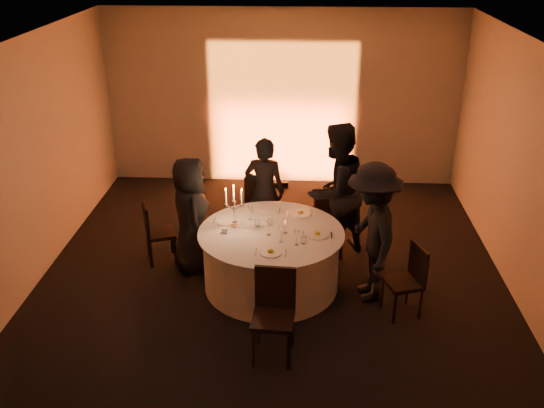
# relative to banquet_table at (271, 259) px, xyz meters

# --- Properties ---
(floor) EXTENTS (7.00, 7.00, 0.00)m
(floor) POSITION_rel_banquet_table_xyz_m (0.00, 0.00, -0.38)
(floor) COLOR black
(floor) RESTS_ON ground
(ceiling) EXTENTS (7.00, 7.00, 0.00)m
(ceiling) POSITION_rel_banquet_table_xyz_m (0.00, 0.00, 2.62)
(ceiling) COLOR white
(ceiling) RESTS_ON wall_back
(wall_back) EXTENTS (7.00, 0.00, 7.00)m
(wall_back) POSITION_rel_banquet_table_xyz_m (0.00, 3.50, 1.12)
(wall_back) COLOR #B8B2AB
(wall_back) RESTS_ON floor
(wall_front) EXTENTS (7.00, 0.00, 7.00)m
(wall_front) POSITION_rel_banquet_table_xyz_m (0.00, -3.50, 1.12)
(wall_front) COLOR #B8B2AB
(wall_front) RESTS_ON floor
(wall_left) EXTENTS (0.00, 7.00, 7.00)m
(wall_left) POSITION_rel_banquet_table_xyz_m (-3.00, 0.00, 1.12)
(wall_left) COLOR #B8B2AB
(wall_left) RESTS_ON floor
(wall_right) EXTENTS (0.00, 7.00, 7.00)m
(wall_right) POSITION_rel_banquet_table_xyz_m (3.00, 0.00, 1.12)
(wall_right) COLOR #B8B2AB
(wall_right) RESTS_ON floor
(uplighter_fixture) EXTENTS (0.25, 0.12, 0.10)m
(uplighter_fixture) POSITION_rel_banquet_table_xyz_m (0.00, 3.20, -0.33)
(uplighter_fixture) COLOR black
(uplighter_fixture) RESTS_ON floor
(banquet_table) EXTENTS (1.80, 1.80, 0.77)m
(banquet_table) POSITION_rel_banquet_table_xyz_m (0.00, 0.00, 0.00)
(banquet_table) COLOR black
(banquet_table) RESTS_ON floor
(chair_left) EXTENTS (0.48, 0.48, 0.86)m
(chair_left) POSITION_rel_banquet_table_xyz_m (-1.59, 0.54, 0.09)
(chair_left) COLOR black
(chair_left) RESTS_ON floor
(chair_back_left) EXTENTS (0.44, 0.44, 0.87)m
(chair_back_left) POSITION_rel_banquet_table_xyz_m (-0.27, 1.58, 0.10)
(chair_back_left) COLOR black
(chair_back_left) RESTS_ON floor
(chair_back_right) EXTENTS (0.54, 0.54, 0.92)m
(chair_back_right) POSITION_rel_banquet_table_xyz_m (0.67, 1.15, 0.13)
(chair_back_right) COLOR black
(chair_back_right) RESTS_ON floor
(chair_right) EXTENTS (0.49, 0.48, 0.87)m
(chair_right) POSITION_rel_banquet_table_xyz_m (1.62, -0.51, 0.10)
(chair_right) COLOR black
(chair_right) RESTS_ON floor
(chair_front) EXTENTS (0.46, 0.46, 0.99)m
(chair_front) POSITION_rel_banquet_table_xyz_m (0.10, -1.31, 0.17)
(chair_front) COLOR black
(chair_front) RESTS_ON floor
(guest_left) EXTENTS (0.73, 0.89, 1.56)m
(guest_left) POSITION_rel_banquet_table_xyz_m (-1.06, 0.39, 0.39)
(guest_left) COLOR black
(guest_left) RESTS_ON floor
(guest_back_left) EXTENTS (0.62, 0.45, 1.58)m
(guest_back_left) POSITION_rel_banquet_table_xyz_m (-0.16, 1.18, 0.40)
(guest_back_left) COLOR black
(guest_back_left) RESTS_ON floor
(guest_back_right) EXTENTS (1.16, 1.15, 1.89)m
(guest_back_right) POSITION_rel_banquet_table_xyz_m (0.81, 0.87, 0.56)
(guest_back_right) COLOR black
(guest_back_right) RESTS_ON floor
(guest_right) EXTENTS (0.79, 1.20, 1.74)m
(guest_right) POSITION_rel_banquet_table_xyz_m (1.20, -0.16, 0.49)
(guest_right) COLOR black
(guest_right) RESTS_ON floor
(plate_left) EXTENTS (0.36, 0.29, 0.01)m
(plate_left) POSITION_rel_banquet_table_xyz_m (-0.56, 0.25, 0.39)
(plate_left) COLOR white
(plate_left) RESTS_ON banquet_table
(plate_back_left) EXTENTS (0.36, 0.28, 0.01)m
(plate_back_left) POSITION_rel_banquet_table_xyz_m (-0.10, 0.58, 0.39)
(plate_back_left) COLOR white
(plate_back_left) RESTS_ON banquet_table
(plate_back_right) EXTENTS (0.35, 0.28, 0.08)m
(plate_back_right) POSITION_rel_banquet_table_xyz_m (0.35, 0.52, 0.40)
(plate_back_right) COLOR white
(plate_back_right) RESTS_ON banquet_table
(plate_right) EXTENTS (0.36, 0.27, 0.08)m
(plate_right) POSITION_rel_banquet_table_xyz_m (0.56, -0.07, 0.40)
(plate_right) COLOR white
(plate_right) RESTS_ON banquet_table
(plate_front) EXTENTS (0.36, 0.25, 0.08)m
(plate_front) POSITION_rel_banquet_table_xyz_m (0.02, -0.53, 0.40)
(plate_front) COLOR white
(plate_front) RESTS_ON banquet_table
(coffee_cup) EXTENTS (0.11, 0.11, 0.07)m
(coffee_cup) POSITION_rel_banquet_table_xyz_m (-0.56, -0.06, 0.42)
(coffee_cup) COLOR white
(coffee_cup) RESTS_ON banquet_table
(candelabra) EXTENTS (0.24, 0.12, 0.58)m
(candelabra) POSITION_rel_banquet_table_xyz_m (-0.46, 0.10, 0.59)
(candelabra) COLOR silver
(candelabra) RESTS_ON banquet_table
(wine_glass_a) EXTENTS (0.07, 0.07, 0.19)m
(wine_glass_a) POSITION_rel_banquet_table_xyz_m (0.14, -0.26, 0.52)
(wine_glass_a) COLOR silver
(wine_glass_a) RESTS_ON banquet_table
(wine_glass_b) EXTENTS (0.07, 0.07, 0.19)m
(wine_glass_b) POSITION_rel_banquet_table_xyz_m (-0.28, 0.32, 0.52)
(wine_glass_b) COLOR silver
(wine_glass_b) RESTS_ON banquet_table
(wine_glass_c) EXTENTS (0.07, 0.07, 0.19)m
(wine_glass_c) POSITION_rel_banquet_table_xyz_m (0.18, -0.03, 0.52)
(wine_glass_c) COLOR silver
(wine_glass_c) RESTS_ON banquet_table
(wine_glass_d) EXTENTS (0.07, 0.07, 0.19)m
(wine_glass_d) POSITION_rel_banquet_table_xyz_m (-0.02, -0.09, 0.52)
(wine_glass_d) COLOR silver
(wine_glass_d) RESTS_ON banquet_table
(wine_glass_e) EXTENTS (0.07, 0.07, 0.19)m
(wine_glass_e) POSITION_rel_banquet_table_xyz_m (0.32, -0.32, 0.52)
(wine_glass_e) COLOR silver
(wine_glass_e) RESTS_ON banquet_table
(tumbler_a) EXTENTS (0.07, 0.07, 0.09)m
(tumbler_a) POSITION_rel_banquet_table_xyz_m (0.40, -0.28, 0.43)
(tumbler_a) COLOR silver
(tumbler_a) RESTS_ON banquet_table
(tumbler_b) EXTENTS (0.07, 0.07, 0.09)m
(tumbler_b) POSITION_rel_banquet_table_xyz_m (-0.02, 0.17, 0.43)
(tumbler_b) COLOR silver
(tumbler_b) RESTS_ON banquet_table
(tumbler_c) EXTENTS (0.07, 0.07, 0.09)m
(tumbler_c) POSITION_rel_banquet_table_xyz_m (-0.18, 0.13, 0.43)
(tumbler_c) COLOR silver
(tumbler_c) RESTS_ON banquet_table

